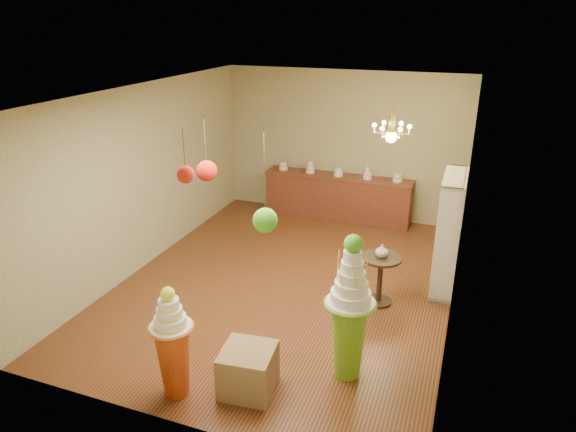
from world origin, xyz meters
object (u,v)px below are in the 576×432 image
(pedestal_green, at_px, (349,321))
(pedestal_orange, at_px, (173,351))
(round_table, at_px, (380,273))
(sideboard, at_px, (337,196))

(pedestal_green, bearing_deg, pedestal_orange, -150.17)
(round_table, bearing_deg, sideboard, 115.71)
(pedestal_green, height_order, sideboard, pedestal_green)
(sideboard, bearing_deg, pedestal_orange, -92.75)
(sideboard, xyz_separation_m, round_table, (1.48, -3.08, 0.01))
(pedestal_orange, bearing_deg, round_table, 57.31)
(sideboard, relative_size, round_table, 4.02)
(pedestal_orange, relative_size, round_table, 1.80)
(sideboard, distance_m, round_table, 3.41)
(pedestal_green, height_order, pedestal_orange, pedestal_green)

